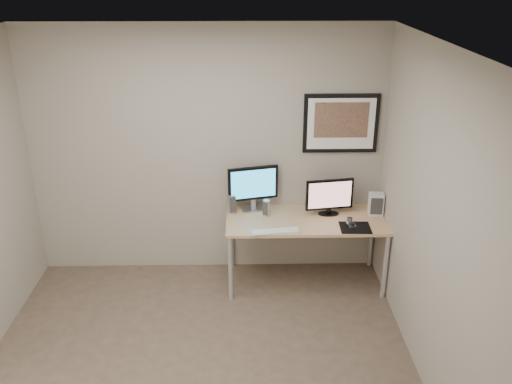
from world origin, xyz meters
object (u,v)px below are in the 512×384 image
framed_art (341,123)px  speaker_right (266,208)px  desk (306,225)px  monitor_tv (329,196)px  fan_unit (376,204)px  speaker_left (232,203)px  monitor_large (253,186)px  keyboard (276,231)px

framed_art → speaker_right: (-0.75, -0.24, -0.81)m
desk → speaker_right: speaker_right is taller
framed_art → monitor_tv: bearing=-115.3°
fan_unit → speaker_right: bearing=-174.8°
desk → fan_unit: (0.72, 0.09, 0.18)m
framed_art → speaker_right: size_ratio=4.53×
speaker_left → fan_unit: 1.47m
desk → monitor_large: (-0.53, 0.22, 0.33)m
monitor_tv → framed_art: bearing=55.7°
speaker_left → speaker_right: size_ratio=1.21×
framed_art → keyboard: 1.27m
framed_art → speaker_right: framed_art is taller
framed_art → monitor_large: size_ratio=1.46×
speaker_right → fan_unit: (1.11, 0.00, 0.03)m
speaker_left → fan_unit: bearing=-24.2°
monitor_large → speaker_right: monitor_large is taller
monitor_tv → monitor_large: bearing=161.6°
monitor_large → keyboard: 0.60m
desk → framed_art: (0.35, 0.33, 0.96)m
monitor_large → speaker_left: (-0.22, -0.06, -0.16)m
framed_art → fan_unit: size_ratio=3.29×
monitor_tv → speaker_left: monitor_tv is taller
speaker_left → monitor_large: bearing=-6.9°
monitor_large → speaker_right: size_ratio=3.10×
speaker_left → keyboard: size_ratio=0.44×
speaker_right → framed_art: bearing=40.5°
desk → monitor_tv: 0.37m
monitor_tv → speaker_right: bearing=171.4°
keyboard → fan_unit: 1.11m
desk → fan_unit: size_ratio=7.03×
monitor_large → keyboard: size_ratio=1.13×
fan_unit → monitor_tv: bearing=-175.0°
fan_unit → monitor_large: bearing=179.2°
fan_unit → keyboard: bearing=-155.1°
fan_unit → speaker_left: bearing=-177.7°
monitor_large → speaker_left: 0.28m
speaker_right → monitor_large: bearing=158.4°
desk → monitor_tv: bearing=21.8°
framed_art → desk: bearing=-136.5°
monitor_large → speaker_left: monitor_large is taller
monitor_tv → keyboard: size_ratio=1.07×
monitor_large → fan_unit: 1.26m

